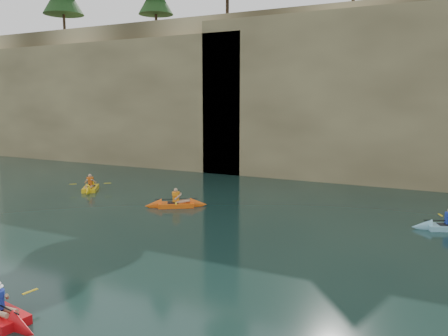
% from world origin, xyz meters
% --- Properties ---
extents(cliff, '(70.00, 16.00, 12.00)m').
position_xyz_m(cliff, '(0.00, 30.00, 6.00)').
color(cliff, tan).
rests_on(cliff, ground).
extents(cliff_slab_west, '(26.00, 2.40, 10.56)m').
position_xyz_m(cliff_slab_west, '(-20.00, 22.60, 5.28)').
color(cliff_slab_west, tan).
rests_on(cliff_slab_west, ground).
extents(cliff_slab_center, '(24.00, 2.40, 11.40)m').
position_xyz_m(cliff_slab_center, '(2.00, 22.60, 5.70)').
color(cliff_slab_center, tan).
rests_on(cliff_slab_center, ground).
extents(sea_cave_west, '(4.50, 1.00, 4.00)m').
position_xyz_m(sea_cave_west, '(-18.00, 21.95, 2.00)').
color(sea_cave_west, black).
rests_on(sea_cave_west, ground).
extents(sea_cave_center, '(3.50, 1.00, 3.20)m').
position_xyz_m(sea_cave_center, '(-4.00, 21.95, 1.60)').
color(sea_cave_center, black).
rests_on(sea_cave_center, ground).
extents(kayaker_orange, '(3.06, 2.33, 1.21)m').
position_xyz_m(kayaker_orange, '(-6.01, 11.36, 0.15)').
color(kayaker_orange, '#FF5B10').
rests_on(kayaker_orange, ground).
extents(kayaker_yellow, '(2.33, 2.92, 1.24)m').
position_xyz_m(kayaker_yellow, '(-12.91, 12.63, 0.15)').
color(kayaker_yellow, yellow).
rests_on(kayaker_yellow, ground).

